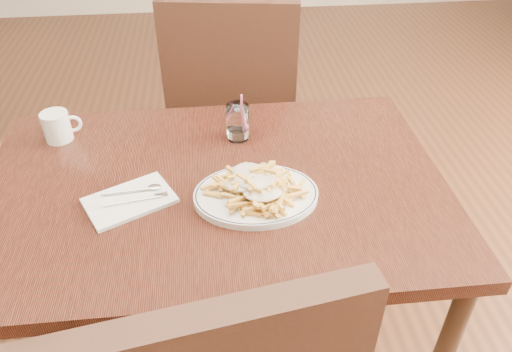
{
  "coord_description": "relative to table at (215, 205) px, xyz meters",
  "views": [
    {
      "loc": [
        0.0,
        -1.02,
        1.55
      ],
      "look_at": [
        0.1,
        -0.08,
        0.82
      ],
      "focal_mm": 35.0,
      "sensor_mm": 36.0,
      "label": 1
    }
  ],
  "objects": [
    {
      "name": "chair_far",
      "position": [
        0.1,
        0.7,
        -0.09
      ],
      "size": [
        0.54,
        0.54,
        1.03
      ],
      "color": "black",
      "rests_on": "ground"
    },
    {
      "name": "floor",
      "position": [
        0.0,
        0.0,
        -0.67
      ],
      "size": [
        7.0,
        7.0,
        0.0
      ],
      "primitive_type": "plane",
      "color": "black",
      "rests_on": "ground"
    },
    {
      "name": "loaded_fries",
      "position": [
        0.1,
        -0.08,
        0.13
      ],
      "size": [
        0.25,
        0.22,
        0.07
      ],
      "color": "gold",
      "rests_on": "fries_plate"
    },
    {
      "name": "cutlery",
      "position": [
        -0.21,
        -0.05,
        0.09
      ],
      "size": [
        0.18,
        0.08,
        0.01
      ],
      "color": "silver",
      "rests_on": "napkin"
    },
    {
      "name": "fries_plate",
      "position": [
        0.1,
        -0.08,
        0.09
      ],
      "size": [
        0.36,
        0.32,
        0.02
      ],
      "color": "white",
      "rests_on": "table"
    },
    {
      "name": "water_glass",
      "position": [
        0.08,
        0.2,
        0.13
      ],
      "size": [
        0.07,
        0.07,
        0.14
      ],
      "color": "white",
      "rests_on": "table"
    },
    {
      "name": "napkin",
      "position": [
        -0.21,
        -0.06,
        0.08
      ],
      "size": [
        0.24,
        0.21,
        0.01
      ],
      "primitive_type": "cube",
      "rotation": [
        0.0,
        0.0,
        0.47
      ],
      "color": "white",
      "rests_on": "table"
    },
    {
      "name": "coffee_mug",
      "position": [
        -0.44,
        0.25,
        0.12
      ],
      "size": [
        0.11,
        0.08,
        0.09
      ],
      "color": "white",
      "rests_on": "table"
    },
    {
      "name": "table",
      "position": [
        0.0,
        0.0,
        0.0
      ],
      "size": [
        1.2,
        0.8,
        0.75
      ],
      "color": "black",
      "rests_on": "ground"
    }
  ]
}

